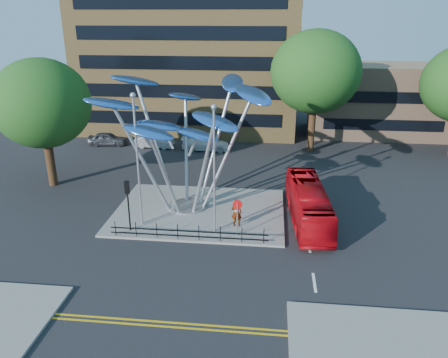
# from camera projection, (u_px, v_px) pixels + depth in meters

# --- Properties ---
(ground) EXTENTS (120.00, 120.00, 0.00)m
(ground) POSITION_uv_depth(u_px,v_px,m) (200.00, 256.00, 25.74)
(ground) COLOR black
(ground) RESTS_ON ground
(traffic_island) EXTENTS (12.00, 9.00, 0.15)m
(traffic_island) POSITION_uv_depth(u_px,v_px,m) (200.00, 211.00, 31.39)
(traffic_island) COLOR slate
(traffic_island) RESTS_ON ground
(pavement_right) EXTENTS (12.00, 6.00, 0.15)m
(pavement_right) POSITION_uv_depth(u_px,v_px,m) (434.00, 357.00, 18.09)
(pavement_right) COLOR slate
(pavement_right) RESTS_ON ground
(double_yellow_near) EXTENTS (40.00, 0.12, 0.01)m
(double_yellow_near) POSITION_uv_depth(u_px,v_px,m) (179.00, 323.00, 20.17)
(double_yellow_near) COLOR gold
(double_yellow_near) RESTS_ON ground
(double_yellow_far) EXTENTS (40.00, 0.12, 0.01)m
(double_yellow_far) POSITION_uv_depth(u_px,v_px,m) (178.00, 328.00, 19.89)
(double_yellow_far) COLOR gold
(double_yellow_far) RESTS_ON ground
(low_building_near) EXTENTS (15.00, 8.00, 8.00)m
(low_building_near) POSITION_uv_depth(u_px,v_px,m) (377.00, 100.00, 50.54)
(low_building_near) COLOR tan
(low_building_near) RESTS_ON ground
(tree_right) EXTENTS (8.80, 8.80, 12.11)m
(tree_right) POSITION_uv_depth(u_px,v_px,m) (316.00, 72.00, 42.49)
(tree_right) COLOR black
(tree_right) RESTS_ON ground
(tree_left) EXTENTS (7.60, 7.60, 10.32)m
(tree_left) POSITION_uv_depth(u_px,v_px,m) (42.00, 104.00, 34.04)
(tree_left) COLOR black
(tree_left) RESTS_ON ground
(leaf_sculpture) EXTENTS (12.72, 9.54, 9.51)m
(leaf_sculpture) POSITION_uv_depth(u_px,v_px,m) (184.00, 116.00, 29.71)
(leaf_sculpture) COLOR #9EA0A5
(leaf_sculpture) RESTS_ON traffic_island
(street_lamp_left) EXTENTS (0.36, 0.36, 8.80)m
(street_lamp_left) POSITION_uv_depth(u_px,v_px,m) (137.00, 150.00, 27.55)
(street_lamp_left) COLOR #9EA0A5
(street_lamp_left) RESTS_ON traffic_island
(street_lamp_right) EXTENTS (0.36, 0.36, 8.30)m
(street_lamp_right) POSITION_uv_depth(u_px,v_px,m) (214.00, 159.00, 26.66)
(street_lamp_right) COLOR #9EA0A5
(street_lamp_right) RESTS_ON traffic_island
(traffic_light_island) EXTENTS (0.28, 0.18, 3.42)m
(traffic_light_island) POSITION_uv_depth(u_px,v_px,m) (128.00, 195.00, 27.65)
(traffic_light_island) COLOR black
(traffic_light_island) RESTS_ON traffic_island
(no_entry_sign_island) EXTENTS (0.60, 0.10, 2.45)m
(no_entry_sign_island) POSITION_uv_depth(u_px,v_px,m) (237.00, 212.00, 27.23)
(no_entry_sign_island) COLOR #9EA0A5
(no_entry_sign_island) RESTS_ON traffic_island
(pedestrian_railing_front) EXTENTS (10.00, 0.06, 1.00)m
(pedestrian_railing_front) POSITION_uv_depth(u_px,v_px,m) (188.00, 233.00, 27.23)
(pedestrian_railing_front) COLOR black
(pedestrian_railing_front) RESTS_ON traffic_island
(red_bus) EXTENTS (2.82, 9.33, 2.56)m
(red_bus) POSITION_uv_depth(u_px,v_px,m) (308.00, 203.00, 29.74)
(red_bus) COLOR #B70810
(red_bus) RESTS_ON ground
(pedestrian) EXTENTS (0.70, 0.46, 1.90)m
(pedestrian) POSITION_uv_depth(u_px,v_px,m) (237.00, 213.00, 28.75)
(pedestrian) COLOR gray
(pedestrian) RESTS_ON traffic_island
(parked_car_left) EXTENTS (4.28, 2.06, 1.41)m
(parked_car_left) POSITION_uv_depth(u_px,v_px,m) (107.00, 139.00, 47.11)
(parked_car_left) COLOR #45474E
(parked_car_left) RESTS_ON ground
(parked_car_mid) EXTENTS (4.18, 1.63, 1.36)m
(parked_car_mid) POSITION_uv_depth(u_px,v_px,m) (155.00, 141.00, 46.23)
(parked_car_mid) COLOR #B7BCC0
(parked_car_mid) RESTS_ON ground
(parked_car_right) EXTENTS (5.06, 2.23, 1.44)m
(parked_car_right) POSITION_uv_depth(u_px,v_px,m) (206.00, 143.00, 45.40)
(parked_car_right) COLOR silver
(parked_car_right) RESTS_ON ground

